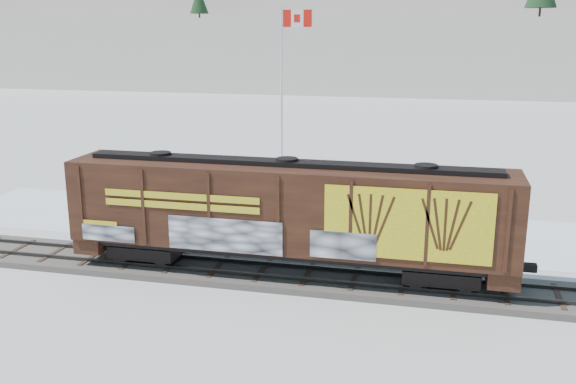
% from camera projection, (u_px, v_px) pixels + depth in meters
% --- Properties ---
extents(ground, '(500.00, 500.00, 0.00)m').
position_uv_depth(ground, '(262.00, 277.00, 27.69)').
color(ground, white).
rests_on(ground, ground).
extents(rail_track, '(50.00, 3.40, 0.43)m').
position_uv_depth(rail_track, '(262.00, 273.00, 27.66)').
color(rail_track, '#59544C').
rests_on(rail_track, ground).
extents(parking_strip, '(40.00, 8.00, 0.03)m').
position_uv_depth(parking_strip, '(299.00, 226.00, 34.76)').
color(parking_strip, white).
rests_on(parking_strip, ground).
extents(hillside, '(360.00, 110.00, 93.00)m').
position_uv_depth(hillside, '(416.00, 11.00, 155.90)').
color(hillside, white).
rests_on(hillside, ground).
extents(hopper_railcar, '(18.57, 3.06, 4.73)m').
position_uv_depth(hopper_railcar, '(287.00, 210.00, 26.68)').
color(hopper_railcar, black).
rests_on(hopper_railcar, rail_track).
extents(flagpole, '(2.30, 0.90, 11.68)m').
position_uv_depth(flagpole, '(283.00, 129.00, 39.81)').
color(flagpole, silver).
rests_on(flagpole, ground).
extents(car_silver, '(5.25, 3.68, 1.66)m').
position_uv_depth(car_silver, '(157.00, 209.00, 34.94)').
color(car_silver, '#BABCC2').
rests_on(car_silver, parking_strip).
extents(car_white, '(5.38, 2.71, 1.69)m').
position_uv_depth(car_white, '(377.00, 227.00, 31.69)').
color(car_white, silver).
rests_on(car_white, parking_strip).
extents(car_dark, '(5.00, 2.31, 1.41)m').
position_uv_depth(car_dark, '(338.00, 222.00, 32.94)').
color(car_dark, black).
rests_on(car_dark, parking_strip).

